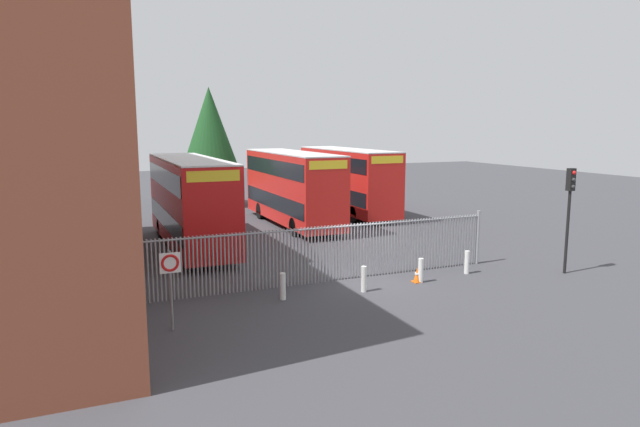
{
  "coord_description": "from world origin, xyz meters",
  "views": [
    {
      "loc": [
        -9.87,
        -19.09,
        5.98
      ],
      "look_at": [
        0.0,
        4.0,
        2.0
      ],
      "focal_mm": 31.22,
      "sensor_mm": 36.0,
      "label": 1
    }
  ],
  "objects_px": {
    "bollard_near_right": "(421,270)",
    "traffic_cone_by_gate": "(417,275)",
    "traffic_light_kerbside": "(570,201)",
    "bollard_center_front": "(364,279)",
    "speed_limit_sign_post": "(170,272)",
    "double_decker_bus_behind_fence_left": "(292,185)",
    "bollard_far_right": "(467,262)",
    "double_decker_bus_behind_fence_right": "(347,178)",
    "double_decker_bus_near_gate": "(190,199)",
    "bollard_near_left": "(283,286)"
  },
  "relations": [
    {
      "from": "double_decker_bus_behind_fence_left",
      "to": "traffic_light_kerbside",
      "type": "height_order",
      "value": "double_decker_bus_behind_fence_left"
    },
    {
      "from": "bollard_center_front",
      "to": "speed_limit_sign_post",
      "type": "distance_m",
      "value": 7.21
    },
    {
      "from": "bollard_near_right",
      "to": "traffic_light_kerbside",
      "type": "bearing_deg",
      "value": -10.66
    },
    {
      "from": "double_decker_bus_behind_fence_left",
      "to": "traffic_cone_by_gate",
      "type": "relative_size",
      "value": 18.32
    },
    {
      "from": "double_decker_bus_near_gate",
      "to": "speed_limit_sign_post",
      "type": "height_order",
      "value": "double_decker_bus_near_gate"
    },
    {
      "from": "double_decker_bus_behind_fence_left",
      "to": "bollard_far_right",
      "type": "distance_m",
      "value": 13.76
    },
    {
      "from": "double_decker_bus_behind_fence_left",
      "to": "traffic_light_kerbside",
      "type": "relative_size",
      "value": 2.51
    },
    {
      "from": "bollard_center_front",
      "to": "bollard_near_right",
      "type": "height_order",
      "value": "same"
    },
    {
      "from": "traffic_cone_by_gate",
      "to": "traffic_light_kerbside",
      "type": "distance_m",
      "value": 6.96
    },
    {
      "from": "double_decker_bus_near_gate",
      "to": "double_decker_bus_behind_fence_left",
      "type": "height_order",
      "value": "same"
    },
    {
      "from": "traffic_light_kerbside",
      "to": "double_decker_bus_behind_fence_right",
      "type": "bearing_deg",
      "value": 94.62
    },
    {
      "from": "double_decker_bus_behind_fence_right",
      "to": "bollard_near_right",
      "type": "xyz_separation_m",
      "value": [
        -4.78,
        -16.35,
        -1.95
      ]
    },
    {
      "from": "double_decker_bus_behind_fence_right",
      "to": "bollard_near_right",
      "type": "bearing_deg",
      "value": -106.29
    },
    {
      "from": "double_decker_bus_behind_fence_right",
      "to": "speed_limit_sign_post",
      "type": "height_order",
      "value": "double_decker_bus_behind_fence_right"
    },
    {
      "from": "bollard_far_right",
      "to": "traffic_cone_by_gate",
      "type": "distance_m",
      "value": 2.58
    },
    {
      "from": "double_decker_bus_behind_fence_left",
      "to": "double_decker_bus_behind_fence_right",
      "type": "bearing_deg",
      "value": 27.85
    },
    {
      "from": "double_decker_bus_behind_fence_left",
      "to": "traffic_cone_by_gate",
      "type": "distance_m",
      "value": 13.82
    },
    {
      "from": "bollard_center_front",
      "to": "double_decker_bus_behind_fence_right",
      "type": "bearing_deg",
      "value": 66.07
    },
    {
      "from": "double_decker_bus_behind_fence_left",
      "to": "bollard_far_right",
      "type": "height_order",
      "value": "double_decker_bus_behind_fence_left"
    },
    {
      "from": "bollard_near_right",
      "to": "traffic_cone_by_gate",
      "type": "xyz_separation_m",
      "value": [
        -0.1,
        0.08,
        -0.19
      ]
    },
    {
      "from": "bollard_near_right",
      "to": "speed_limit_sign_post",
      "type": "relative_size",
      "value": 0.4
    },
    {
      "from": "double_decker_bus_behind_fence_right",
      "to": "double_decker_bus_behind_fence_left",
      "type": "bearing_deg",
      "value": -152.15
    },
    {
      "from": "double_decker_bus_near_gate",
      "to": "bollard_near_left",
      "type": "bearing_deg",
      "value": -81.85
    },
    {
      "from": "speed_limit_sign_post",
      "to": "double_decker_bus_near_gate",
      "type": "bearing_deg",
      "value": 76.91
    },
    {
      "from": "bollard_near_left",
      "to": "bollard_far_right",
      "type": "bearing_deg",
      "value": 2.09
    },
    {
      "from": "bollard_center_front",
      "to": "speed_limit_sign_post",
      "type": "relative_size",
      "value": 0.4
    },
    {
      "from": "bollard_near_right",
      "to": "speed_limit_sign_post",
      "type": "xyz_separation_m",
      "value": [
        -9.55,
        -1.44,
        1.3
      ]
    },
    {
      "from": "bollard_center_front",
      "to": "double_decker_bus_near_gate",
      "type": "bearing_deg",
      "value": 113.9
    },
    {
      "from": "double_decker_bus_near_gate",
      "to": "traffic_cone_by_gate",
      "type": "bearing_deg",
      "value": -54.49
    },
    {
      "from": "double_decker_bus_behind_fence_left",
      "to": "bollard_far_right",
      "type": "xyz_separation_m",
      "value": [
        2.63,
        -13.37,
        -1.95
      ]
    },
    {
      "from": "bollard_center_front",
      "to": "bollard_near_left",
      "type": "bearing_deg",
      "value": 174.61
    },
    {
      "from": "double_decker_bus_near_gate",
      "to": "double_decker_bus_behind_fence_right",
      "type": "height_order",
      "value": "same"
    },
    {
      "from": "double_decker_bus_behind_fence_right",
      "to": "traffic_light_kerbside",
      "type": "relative_size",
      "value": 2.51
    },
    {
      "from": "bollard_center_front",
      "to": "traffic_cone_by_gate",
      "type": "xyz_separation_m",
      "value": [
        2.47,
        0.29,
        -0.19
      ]
    },
    {
      "from": "bollard_far_right",
      "to": "speed_limit_sign_post",
      "type": "relative_size",
      "value": 0.4
    },
    {
      "from": "bollard_near_right",
      "to": "traffic_cone_by_gate",
      "type": "relative_size",
      "value": 1.61
    },
    {
      "from": "double_decker_bus_behind_fence_left",
      "to": "bollard_center_front",
      "type": "bearing_deg",
      "value": -99.75
    },
    {
      "from": "bollard_near_left",
      "to": "bollard_near_right",
      "type": "bearing_deg",
      "value": -0.72
    },
    {
      "from": "double_decker_bus_behind_fence_left",
      "to": "bollard_near_left",
      "type": "distance_m",
      "value": 14.82
    },
    {
      "from": "double_decker_bus_behind_fence_right",
      "to": "bollard_far_right",
      "type": "bearing_deg",
      "value": -98.26
    },
    {
      "from": "bollard_near_left",
      "to": "traffic_light_kerbside",
      "type": "relative_size",
      "value": 0.22
    },
    {
      "from": "bollard_near_right",
      "to": "traffic_cone_by_gate",
      "type": "bearing_deg",
      "value": 142.03
    },
    {
      "from": "double_decker_bus_near_gate",
      "to": "traffic_light_kerbside",
      "type": "xyz_separation_m",
      "value": [
        13.16,
        -10.86,
        0.56
      ]
    },
    {
      "from": "bollard_center_front",
      "to": "bollard_far_right",
      "type": "xyz_separation_m",
      "value": [
        5.03,
        0.58,
        0.0
      ]
    },
    {
      "from": "double_decker_bus_near_gate",
      "to": "traffic_cone_by_gate",
      "type": "distance_m",
      "value": 12.0
    },
    {
      "from": "double_decker_bus_behind_fence_right",
      "to": "bollard_center_front",
      "type": "relative_size",
      "value": 11.38
    },
    {
      "from": "double_decker_bus_behind_fence_left",
      "to": "speed_limit_sign_post",
      "type": "distance_m",
      "value": 17.85
    },
    {
      "from": "double_decker_bus_behind_fence_left",
      "to": "double_decker_bus_near_gate",
      "type": "bearing_deg",
      "value": -149.24
    },
    {
      "from": "double_decker_bus_near_gate",
      "to": "bollard_near_right",
      "type": "bearing_deg",
      "value": -54.31
    },
    {
      "from": "traffic_cone_by_gate",
      "to": "bollard_near_right",
      "type": "bearing_deg",
      "value": -37.97
    }
  ]
}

